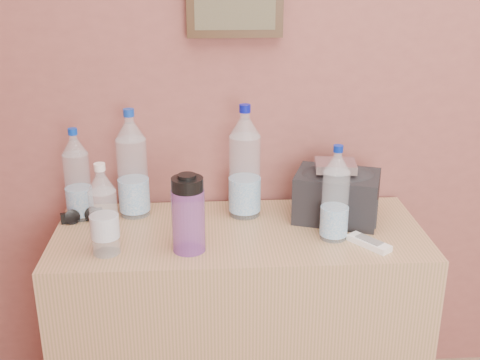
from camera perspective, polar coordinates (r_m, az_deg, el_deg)
The scene contains 11 objects.
dresser at distance 2.05m, azimuth -0.05°, elevation -13.86°, with size 1.15×0.48×0.72m, color #AC8351.
pet_large_a at distance 1.98m, azimuth -15.16°, elevation 0.08°, with size 0.08×0.08×0.30m.
pet_large_b at distance 1.96m, azimuth -10.16°, elevation 1.01°, with size 0.10×0.10×0.36m.
pet_large_c at distance 1.93m, azimuth 0.45°, elevation 1.19°, with size 0.10×0.10×0.37m.
pet_large_d at distance 1.80m, azimuth 9.02°, elevation -1.72°, with size 0.08×0.08×0.29m.
pet_small at distance 1.73m, azimuth -12.80°, elevation -3.23°, with size 0.08×0.08×0.27m.
nalgene_bottle at distance 1.72m, azimuth -4.93°, elevation -3.19°, with size 0.10×0.10×0.23m.
sunglasses at distance 2.00m, azimuth -14.77°, elevation -3.30°, with size 0.13×0.05×0.03m, color black, non-canonical shape.
ac_remote at distance 1.82m, azimuth 12.14°, elevation -5.86°, with size 0.14×0.04×0.02m, color silver.
toiletry_bag at distance 1.95m, azimuth 9.17°, elevation -1.25°, with size 0.26×0.19×0.18m, color black, non-canonical shape.
foil_packet at distance 1.89m, azimuth 9.04°, elevation 1.35°, with size 0.12×0.10×0.03m, color silver.
Camera 1 is at (-0.64, 0.05, 1.53)m, focal length 45.00 mm.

